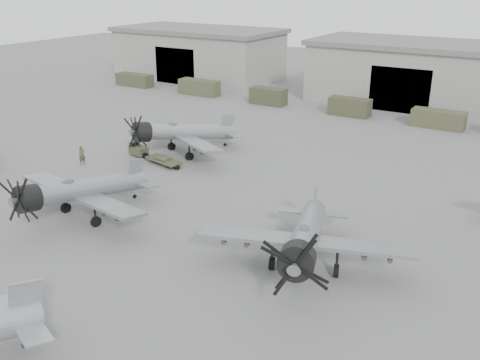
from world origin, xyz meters
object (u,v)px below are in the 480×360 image
object	(u,v)px
aircraft_far_0	(178,133)
tug_trailer	(148,154)
aircraft_mid_1	(76,191)
aircraft_mid_2	(305,239)
ground_crew	(82,155)

from	to	relation	value
aircraft_far_0	tug_trailer	bearing A→B (deg)	-99.79
aircraft_mid_1	aircraft_mid_2	bearing A→B (deg)	13.79
aircraft_mid_1	aircraft_mid_2	size ratio (longest dim) A/B	0.97
aircraft_mid_1	ground_crew	xyz separation A→B (m)	(-9.39, 9.07, -1.41)
tug_trailer	ground_crew	xyz separation A→B (m)	(-4.41, -4.62, 0.40)
aircraft_mid_1	aircraft_far_0	bearing A→B (deg)	108.52
aircraft_mid_2	aircraft_far_0	size ratio (longest dim) A/B	1.03
aircraft_mid_2	tug_trailer	bearing A→B (deg)	134.10
aircraft_mid_2	aircraft_mid_1	bearing A→B (deg)	167.35
aircraft_far_0	tug_trailer	world-z (taller)	aircraft_far_0
aircraft_mid_2	ground_crew	distance (m)	28.31
aircraft_mid_2	tug_trailer	world-z (taller)	aircraft_mid_2
tug_trailer	ground_crew	bearing A→B (deg)	-122.15
aircraft_mid_1	ground_crew	bearing A→B (deg)	143.71
aircraft_far_0	aircraft_mid_2	bearing A→B (deg)	-9.81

